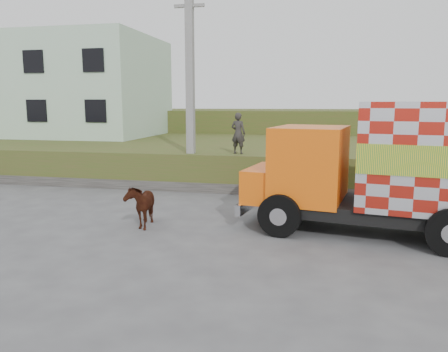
% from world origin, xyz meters
% --- Properties ---
extents(ground, '(120.00, 120.00, 0.00)m').
position_xyz_m(ground, '(0.00, 0.00, 0.00)').
color(ground, '#474749').
rests_on(ground, ground).
extents(embankment, '(40.00, 12.00, 1.50)m').
position_xyz_m(embankment, '(0.00, 10.00, 0.75)').
color(embankment, '#3B541C').
rests_on(embankment, ground).
extents(embankment_far, '(40.00, 12.00, 3.00)m').
position_xyz_m(embankment_far, '(0.00, 22.00, 1.50)').
color(embankment_far, '#3B541C').
rests_on(embankment_far, ground).
extents(retaining_strip, '(16.00, 0.50, 0.40)m').
position_xyz_m(retaining_strip, '(-2.00, 4.20, 0.20)').
color(retaining_strip, '#595651').
rests_on(retaining_strip, ground).
extents(building, '(10.00, 8.00, 6.00)m').
position_xyz_m(building, '(-11.00, 13.00, 4.50)').
color(building, '#ACCAAF').
rests_on(building, embankment).
extents(utility_pole, '(1.20, 0.30, 8.00)m').
position_xyz_m(utility_pole, '(-1.00, 4.60, 4.08)').
color(utility_pole, gray).
rests_on(utility_pole, ground).
extents(cargo_truck, '(8.24, 3.89, 3.54)m').
position_xyz_m(cargo_truck, '(6.46, -0.42, 1.82)').
color(cargo_truck, black).
rests_on(cargo_truck, ground).
extents(cow, '(0.97, 1.60, 1.26)m').
position_xyz_m(cow, '(-0.90, -0.87, 0.63)').
color(cow, black).
rests_on(cow, ground).
extents(pedestrian, '(0.68, 0.53, 1.64)m').
position_xyz_m(pedestrian, '(0.90, 4.80, 2.32)').
color(pedestrian, '#322F2C').
rests_on(pedestrian, embankment).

